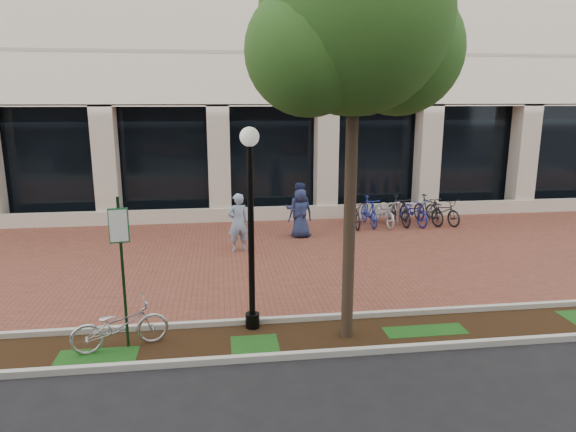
{
  "coord_description": "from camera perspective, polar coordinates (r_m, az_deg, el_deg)",
  "views": [
    {
      "loc": [
        -1.99,
        -14.07,
        4.42
      ],
      "look_at": [
        -0.21,
        -0.8,
        1.36
      ],
      "focal_mm": 32.0,
      "sensor_mm": 36.0,
      "label": 1
    }
  ],
  "objects": [
    {
      "name": "brick_plaza",
      "position": [
        14.88,
        0.4,
        -4.37
      ],
      "size": [
        40.0,
        9.0,
        0.01
      ],
      "primitive_type": "cube",
      "color": "brown",
      "rests_on": "ground"
    },
    {
      "name": "bike_rack_cluster",
      "position": [
        18.75,
        12.22,
        0.49
      ],
      "size": [
        4.19,
        1.9,
        1.05
      ],
      "rotation": [
        0.0,
        0.0,
        0.09
      ],
      "color": "black",
      "rests_on": "ground"
    },
    {
      "name": "pedestrian_left",
      "position": [
        15.16,
        -5.58,
        -0.71
      ],
      "size": [
        0.72,
        0.56,
        1.74
      ],
      "primitive_type": "imported",
      "rotation": [
        0.0,
        0.0,
        3.39
      ],
      "color": "#8AA7CE",
      "rests_on": "ground"
    },
    {
      "name": "lamppost",
      "position": [
        9.68,
        -4.16,
        -0.24
      ],
      "size": [
        0.36,
        0.36,
        3.93
      ],
      "color": "black",
      "rests_on": "ground"
    },
    {
      "name": "ground",
      "position": [
        14.88,
        0.4,
        -4.39
      ],
      "size": [
        120.0,
        120.0,
        0.0
      ],
      "primitive_type": "plane",
      "color": "black",
      "rests_on": "ground"
    },
    {
      "name": "pedestrian_mid",
      "position": [
        16.74,
        1.17,
        0.72
      ],
      "size": [
        1.01,
        0.88,
        1.79
      ],
      "primitive_type": "imported",
      "rotation": [
        0.0,
        0.0,
        2.88
      ],
      "color": "navy",
      "rests_on": "ground"
    },
    {
      "name": "pedestrian_right",
      "position": [
        16.6,
        1.4,
        0.32
      ],
      "size": [
        0.85,
        0.62,
        1.61
      ],
      "primitive_type": "imported",
      "rotation": [
        0.0,
        0.0,
        3.28
      ],
      "color": "navy",
      "rests_on": "ground"
    },
    {
      "name": "parking_sign",
      "position": [
        9.44,
        -18.01,
        -4.2
      ],
      "size": [
        0.34,
        0.07,
        2.79
      ],
      "rotation": [
        0.0,
        0.0,
        0.17
      ],
      "color": "#133418",
      "rests_on": "ground"
    },
    {
      "name": "curb_plaza_side",
      "position": [
        10.7,
        3.83,
        -11.18
      ],
      "size": [
        40.0,
        0.12,
        0.12
      ],
      "primitive_type": "cube",
      "color": "beige",
      "rests_on": "ground"
    },
    {
      "name": "bollard",
      "position": [
        18.62,
        12.14,
        0.27
      ],
      "size": [
        0.12,
        0.12,
        0.87
      ],
      "color": "silver",
      "rests_on": "ground"
    },
    {
      "name": "curb_street_side",
      "position": [
        9.38,
        5.7,
        -14.85
      ],
      "size": [
        40.0,
        0.12,
        0.12
      ],
      "primitive_type": "cube",
      "color": "beige",
      "rests_on": "ground"
    },
    {
      "name": "planting_strip",
      "position": [
        10.06,
        4.69,
        -13.18
      ],
      "size": [
        40.0,
        1.5,
        0.01
      ],
      "primitive_type": "cube",
      "color": "black",
      "rests_on": "ground"
    },
    {
      "name": "locked_bicycle",
      "position": [
        9.89,
        -18.17,
        -11.45
      ],
      "size": [
        1.82,
        1.06,
        0.9
      ],
      "primitive_type": "imported",
      "rotation": [
        0.0,
        0.0,
        1.86
      ],
      "color": "silver",
      "rests_on": "ground"
    },
    {
      "name": "street_tree",
      "position": [
        9.21,
        7.72,
        19.69
      ],
      "size": [
        3.91,
        3.26,
        7.37
      ],
      "color": "#443327",
      "rests_on": "ground"
    }
  ]
}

